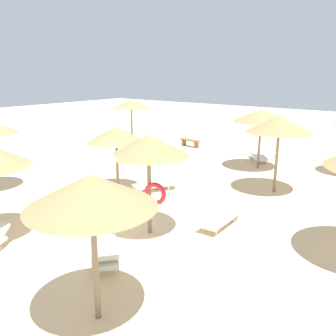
% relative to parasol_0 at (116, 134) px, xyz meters
% --- Properties ---
extents(ground_plane, '(80.00, 80.00, 0.00)m').
position_rel_parasol_0_xyz_m(ground_plane, '(2.16, -2.42, -2.35)').
color(ground_plane, beige).
extents(parasol_0, '(2.33, 2.33, 2.67)m').
position_rel_parasol_0_xyz_m(parasol_0, '(0.00, 0.00, 0.00)').
color(parasol_0, '#75604C').
rests_on(parasol_0, ground).
extents(parasol_2, '(2.45, 2.45, 2.99)m').
position_rel_parasol_0_xyz_m(parasol_2, '(5.34, -5.83, 0.31)').
color(parasol_2, '#75604C').
rests_on(parasol_2, ground).
extents(parasol_3, '(2.33, 2.33, 3.03)m').
position_rel_parasol_0_xyz_m(parasol_3, '(3.64, -2.24, 0.33)').
color(parasol_3, '#75604C').
rests_on(parasol_3, ground).
extents(parasol_4, '(2.80, 2.80, 3.00)m').
position_rel_parasol_0_xyz_m(parasol_4, '(3.11, 6.86, 0.32)').
color(parasol_4, '#75604C').
rests_on(parasol_4, ground).
extents(parasol_5, '(2.63, 2.63, 3.13)m').
position_rel_parasol_0_xyz_m(parasol_5, '(5.17, 3.82, 0.43)').
color(parasol_5, '#75604C').
rests_on(parasol_5, ground).
extents(parasol_9, '(2.58, 2.58, 3.00)m').
position_rel_parasol_0_xyz_m(parasol_9, '(-6.31, 7.58, 0.35)').
color(parasol_9, '#75604C').
rests_on(parasol_9, ground).
extents(lounger_0, '(1.47, 1.99, 0.63)m').
position_rel_parasol_0_xyz_m(lounger_0, '(1.23, 0.99, -2.04)').
color(lounger_0, silver).
rests_on(lounger_0, ground).
extents(lounger_2, '(1.86, 1.72, 0.70)m').
position_rel_parasol_0_xyz_m(lounger_2, '(3.92, -4.35, -2.03)').
color(lounger_2, silver).
rests_on(lounger_2, ground).
extents(lounger_3, '(0.69, 1.92, 0.64)m').
position_rel_parasol_0_xyz_m(lounger_3, '(5.08, -0.42, -2.04)').
color(lounger_3, silver).
rests_on(lounger_3, ground).
extents(lounger_4, '(1.63, 1.91, 0.69)m').
position_rel_parasol_0_xyz_m(lounger_4, '(2.47, 8.32, -2.04)').
color(lounger_4, silver).
rests_on(lounger_4, ground).
extents(bench_0, '(1.54, 0.60, 0.49)m').
position_rel_parasol_0_xyz_m(bench_0, '(-2.65, 9.19, -2.00)').
color(bench_0, brown).
rests_on(bench_0, ground).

